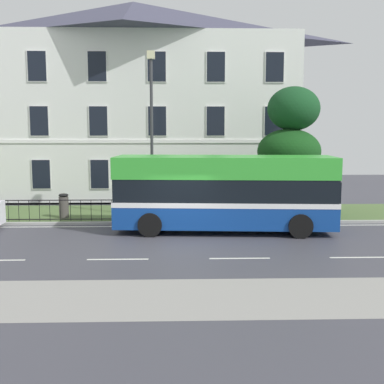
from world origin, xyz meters
TOP-DOWN VIEW (x-y plane):
  - ground_plane at (0.00, 0.91)m, footprint 60.00×56.00m
  - georgian_townhouse at (-2.79, 14.39)m, footprint 19.95×9.01m
  - iron_verge_railing at (-2.79, 4.40)m, footprint 13.45×0.04m
  - evergreen_tree at (5.40, 6.35)m, footprint 4.24×4.24m
  - single_decker_bus at (1.91, 2.56)m, footprint 9.14×3.22m
  - street_lamp_post at (-1.23, 5.40)m, footprint 0.36×0.24m
  - litter_bin at (-5.36, 5.22)m, footprint 0.45×0.45m

SIDE VIEW (x-z plane):
  - ground_plane at x=0.00m, z-range -0.11..0.07m
  - iron_verge_railing at x=-2.79m, z-range 0.14..1.11m
  - litter_bin at x=-5.36m, z-range 0.12..1.27m
  - single_decker_bus at x=1.91m, z-range 0.08..3.21m
  - evergreen_tree at x=5.40m, z-range -0.87..5.56m
  - street_lamp_post at x=-1.23m, z-range 0.62..8.29m
  - georgian_townhouse at x=-2.79m, z-range 0.16..12.26m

